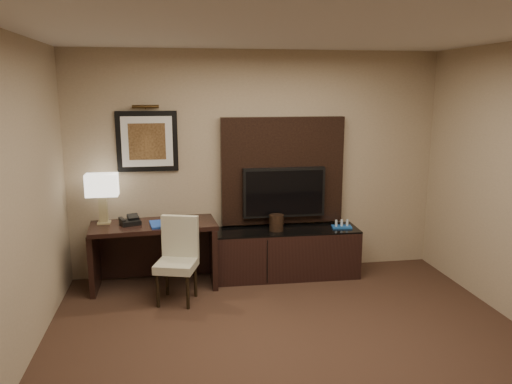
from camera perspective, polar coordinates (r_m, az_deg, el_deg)
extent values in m
cube|color=#331F17|center=(4.23, 6.13, -20.65)|extent=(4.50, 5.00, 0.01)
cube|color=silver|center=(3.59, 7.13, 18.78)|extent=(4.50, 5.00, 0.01)
cube|color=tan|center=(6.08, 0.15, 3.22)|extent=(4.50, 0.01, 2.70)
cube|color=black|center=(5.89, -11.48, -7.06)|extent=(1.45, 0.71, 0.75)
cube|color=black|center=(6.10, 3.55, -6.96)|extent=(1.73, 0.52, 0.59)
cube|color=black|center=(6.09, 3.04, 2.46)|extent=(1.50, 0.12, 1.30)
cube|color=black|center=(6.04, 3.21, -0.03)|extent=(1.00, 0.08, 0.60)
cube|color=black|center=(5.94, -12.33, 5.67)|extent=(0.70, 0.04, 0.70)
cylinder|color=#402D14|center=(5.88, -12.52, 9.51)|extent=(0.04, 0.04, 0.30)
cube|color=#183DA1|center=(5.70, -10.76, -3.61)|extent=(0.29, 0.35, 0.02)
imported|color=gray|center=(5.72, -10.84, -2.63)|extent=(0.15, 0.04, 0.20)
cylinder|color=black|center=(5.94, 2.33, -3.51)|extent=(0.20, 0.20, 0.19)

